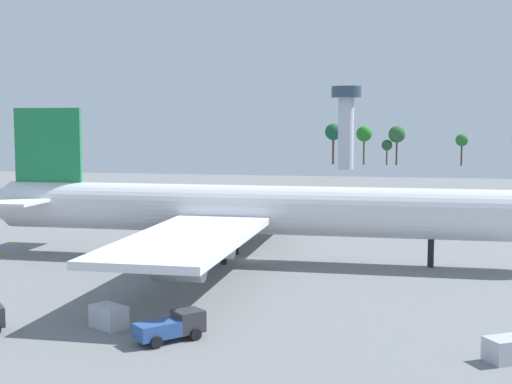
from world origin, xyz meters
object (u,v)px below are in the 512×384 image
maintenance_van (172,326)px  cargo_container_fore (109,317)px  control_tower (346,119)px  cargo_airplane (251,210)px  cargo_loader (346,224)px  safety_cone_tail (3,254)px  cargo_container_aft (506,350)px

maintenance_van → cargo_container_fore: 6.34m
control_tower → cargo_airplane: bearing=-89.3°
cargo_airplane → cargo_container_fore: bearing=-100.0°
cargo_airplane → maintenance_van: cargo_airplane is taller
cargo_container_fore → control_tower: (3.03, 199.64, 16.80)m
cargo_loader → safety_cone_tail: size_ratio=8.36×
cargo_loader → control_tower: bearing=94.5°
cargo_container_fore → control_tower: size_ratio=0.12×
cargo_loader → cargo_container_fore: bearing=-104.9°
cargo_loader → cargo_container_fore: (-14.48, -54.32, -0.27)m
cargo_airplane → safety_cone_tail: (-29.90, -3.99, -5.61)m
control_tower → cargo_container_fore: bearing=-90.9°
cargo_loader → control_tower: (-11.46, 145.32, 16.53)m
cargo_container_fore → control_tower: 200.37m
cargo_airplane → cargo_loader: cargo_airplane is taller
cargo_loader → control_tower: 146.71m
cargo_airplane → cargo_loader: size_ratio=14.14×
cargo_container_aft → safety_cone_tail: size_ratio=5.61×
cargo_airplane → safety_cone_tail: cargo_airplane is taller
cargo_container_fore → control_tower: bearing=89.1°
cargo_airplane → control_tower: (-2.17, 170.05, 11.79)m
safety_cone_tail → control_tower: (27.73, 174.04, 17.40)m
maintenance_van → cargo_container_aft: (23.58, 0.08, -0.27)m
control_tower → cargo_container_aft: bearing=-82.5°
cargo_airplane → maintenance_van: 32.13m
maintenance_van → cargo_container_fore: size_ratio=1.50×
cargo_loader → cargo_container_fore: cargo_loader is taller
cargo_airplane → cargo_container_aft: 40.26m
cargo_airplane → cargo_container_fore: 30.46m
maintenance_van → control_tower: bearing=90.8°
cargo_container_aft → cargo_airplane: bearing=127.5°
cargo_loader → safety_cone_tail: 48.59m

